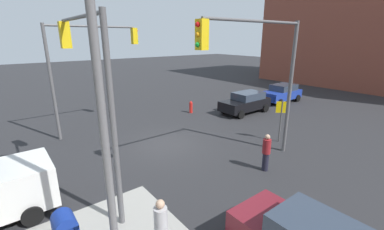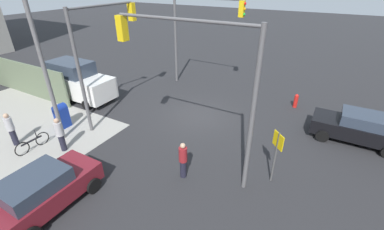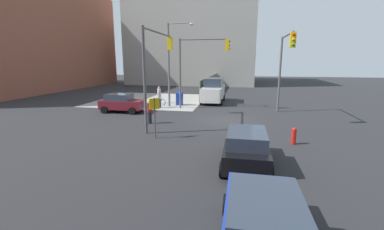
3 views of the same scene
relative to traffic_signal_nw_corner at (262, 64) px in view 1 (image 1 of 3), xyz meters
The scene contains 11 objects.
ground_plane 6.83m from the traffic_signal_nw_corner, 64.34° to the right, with size 120.00×120.00×0.00m, color #28282B.
traffic_signal_nw_corner is the anchor object (origin of this frame).
traffic_signal_se_corner 10.09m from the traffic_signal_nw_corner, 63.11° to the right, with size 5.50×0.36×6.50m.
traffic_signal_ne_corner 6.89m from the traffic_signal_nw_corner, 14.83° to the right, with size 0.36×4.71×6.50m.
street_lamp_corner 7.35m from the traffic_signal_nw_corner, ahead, with size 0.83×2.64×8.00m.
warning_sign_two_way 4.52m from the traffic_signal_nw_corner, 164.50° to the right, with size 0.48×0.48×2.40m.
fire_hydrant 10.06m from the traffic_signal_nw_corner, 108.07° to the right, with size 0.26×0.26×0.94m.
sedan_blue 13.90m from the traffic_signal_nw_corner, 151.16° to the right, with size 4.12×2.02×1.62m.
hatchback_black 9.59m from the traffic_signal_nw_corner, 136.08° to the right, with size 4.27×2.02×1.62m.
pedestrian_crossing 3.83m from the traffic_signal_nw_corner, 77.01° to the left, with size 0.36×0.36×1.73m.
pedestrian_waiting 7.63m from the traffic_signal_nw_corner, 17.45° to the left, with size 0.36×0.36×1.82m.
Camera 1 is at (6.98, 11.41, 5.76)m, focal length 24.00 mm.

